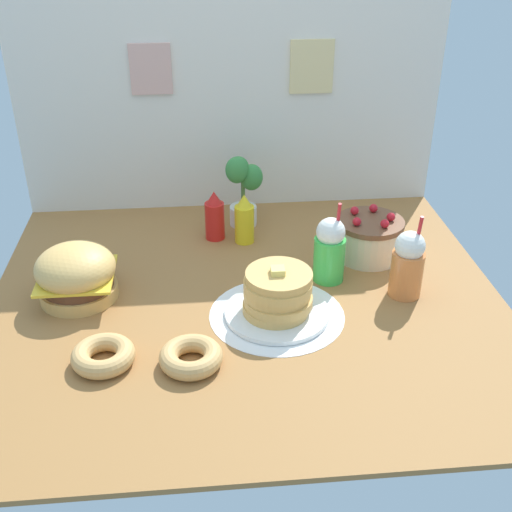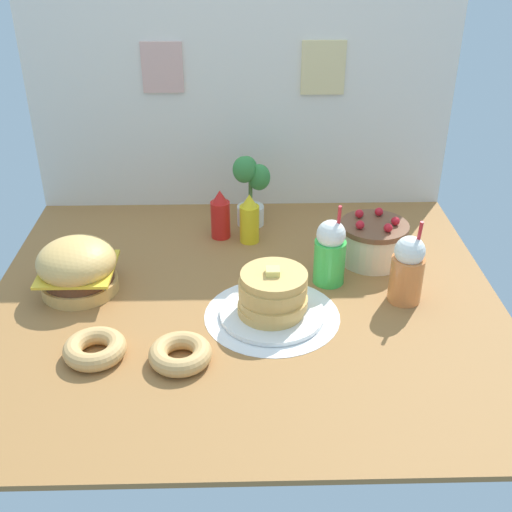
% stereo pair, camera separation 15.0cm
% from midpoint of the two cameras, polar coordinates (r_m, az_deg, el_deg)
% --- Properties ---
extents(ground_plane, '(1.92, 1.72, 0.02)m').
position_cam_midpoint_polar(ground_plane, '(2.42, -2.57, -4.07)').
color(ground_plane, '#9E6B38').
extents(back_wall, '(1.92, 0.04, 1.10)m').
position_cam_midpoint_polar(back_wall, '(2.97, -3.75, 14.39)').
color(back_wall, silver).
rests_on(back_wall, ground_plane).
extents(doily_mat, '(0.49, 0.49, 0.00)m').
position_cam_midpoint_polar(doily_mat, '(2.32, 0.02, -5.29)').
color(doily_mat, white).
rests_on(doily_mat, ground_plane).
extents(burger, '(0.30, 0.30, 0.21)m').
position_cam_midpoint_polar(burger, '(2.48, -17.41, -1.57)').
color(burger, '#DBA859').
rests_on(burger, ground_plane).
extents(pancake_stack, '(0.38, 0.38, 0.20)m').
position_cam_midpoint_polar(pancake_stack, '(2.28, 0.04, -3.65)').
color(pancake_stack, white).
rests_on(pancake_stack, doily_mat).
extents(layer_cake, '(0.28, 0.28, 0.20)m').
position_cam_midpoint_polar(layer_cake, '(2.68, 8.47, 1.60)').
color(layer_cake, beige).
rests_on(layer_cake, ground_plane).
extents(ketchup_bottle, '(0.08, 0.08, 0.22)m').
position_cam_midpoint_polar(ketchup_bottle, '(2.80, -5.25, 3.48)').
color(ketchup_bottle, red).
rests_on(ketchup_bottle, ground_plane).
extents(mustard_bottle, '(0.08, 0.08, 0.22)m').
position_cam_midpoint_polar(mustard_bottle, '(2.76, -2.60, 3.20)').
color(mustard_bottle, yellow).
rests_on(mustard_bottle, ground_plane).
extents(cream_soda_cup, '(0.12, 0.12, 0.33)m').
position_cam_midpoint_polar(cream_soda_cup, '(2.47, 4.87, 0.52)').
color(cream_soda_cup, green).
rests_on(cream_soda_cup, ground_plane).
extents(orange_float_cup, '(0.12, 0.12, 0.33)m').
position_cam_midpoint_polar(orange_float_cup, '(2.42, 11.66, -0.75)').
color(orange_float_cup, orange).
rests_on(orange_float_cup, ground_plane).
extents(donut_pink_glaze, '(0.21, 0.21, 0.06)m').
position_cam_midpoint_polar(donut_pink_glaze, '(2.16, -15.43, -8.56)').
color(donut_pink_glaze, tan).
rests_on(donut_pink_glaze, ground_plane).
extents(donut_chocolate, '(0.21, 0.21, 0.06)m').
position_cam_midpoint_polar(donut_chocolate, '(2.10, -7.88, -8.90)').
color(donut_chocolate, tan).
rests_on(donut_chocolate, ground_plane).
extents(potted_plant, '(0.17, 0.13, 0.34)m').
position_cam_midpoint_polar(potted_plant, '(2.88, -2.70, 6.07)').
color(potted_plant, white).
rests_on(potted_plant, ground_plane).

